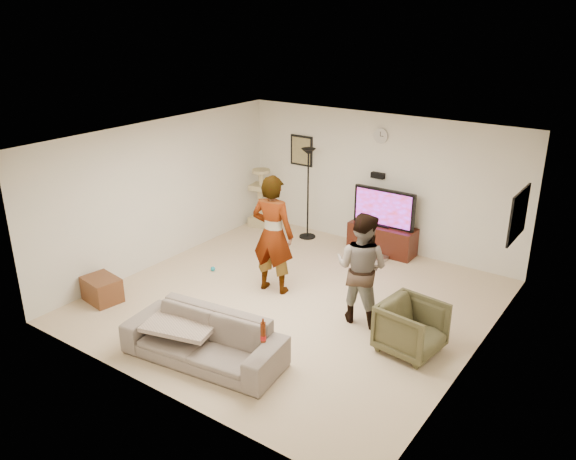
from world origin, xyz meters
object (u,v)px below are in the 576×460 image
Objects in this scene: tv_stand at (382,239)px; side_table at (102,289)px; person_right at (361,268)px; person_left at (273,234)px; sofa at (204,339)px; cat_tree at (260,197)px; floor_lamp at (308,194)px; armchair at (411,328)px; tv at (384,208)px; beer_bottle at (263,332)px.

side_table is (-2.65, -4.19, -0.07)m from tv_stand.
tv_stand is 2.62m from person_right.
person_right is 3.97m from side_table.
sofa is (0.45, -2.08, -0.64)m from person_left.
floor_lamp is at bearing 0.26° from cat_tree.
tv is at bearing 39.74° from armchair.
tv is 1.54m from floor_lamp.
tv_stand is 4.94× the size of beer_bottle.
tv reaches higher than armchair.
person_right reaches higher than tv.
person_right is (0.85, -2.42, 0.56)m from tv_stand.
floor_lamp is at bearing -173.63° from tv.
person_left is 3.34× the size of side_table.
armchair is (1.79, -2.77, -0.51)m from tv.
beer_bottle is at bearing -62.77° from floor_lamp.
tv is 0.66× the size of floor_lamp.
tv_stand is at bearing 79.08° from sofa.
person_left reaches higher than armchair.
tv is at bearing 57.66° from side_table.
person_right is at bearing 53.85° from sofa.
tv_stand is 1.06× the size of tv.
beer_bottle is (0.68, -4.46, 0.47)m from tv_stand.
tv_stand is 0.59× the size of sofa.
armchair is (2.51, -0.38, -0.60)m from person_left.
armchair is (0.94, -0.35, -0.47)m from person_right.
floor_lamp is 1.20m from cat_tree.
tv reaches higher than sofa.
tv_stand is at bearing 3.74° from cat_tree.
person_left reaches higher than tv_stand.
floor_lamp is 4.23m from side_table.
floor_lamp is 0.85× the size of sofa.
armchair is (1.10, 1.69, -0.39)m from beer_bottle.
cat_tree reaches higher than tv_stand.
cat_tree reaches higher than beer_bottle.
tv is (0.00, 0.00, 0.60)m from tv_stand.
armchair reaches higher than side_table.
armchair is at bearing 17.75° from side_table.
person_right reaches higher than beer_bottle.
beer_bottle is at bearing -4.72° from side_table.
beer_bottle reaches higher than sofa.
beer_bottle is (1.40, -2.08, -0.22)m from person_left.
person_left reaches higher than beer_bottle.
tv is 0.96× the size of cat_tree.
armchair is (4.48, -2.59, -0.26)m from cat_tree.
side_table is (-1.93, -1.80, -0.76)m from person_left.
sofa is (-0.28, -4.46, -0.56)m from tv.
tv_stand is 0.76× the size of person_right.
floor_lamp is 0.93× the size of person_left.
person_left is 1.17× the size of person_right.
tv reaches higher than beer_bottle.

